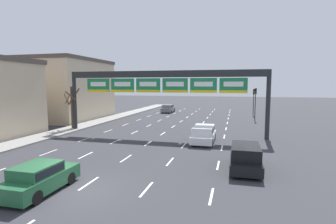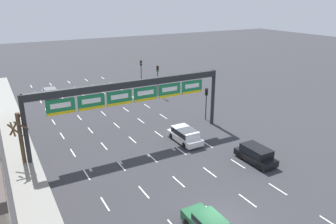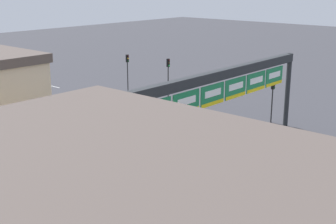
{
  "view_description": "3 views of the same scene",
  "coord_description": "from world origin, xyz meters",
  "px_view_note": "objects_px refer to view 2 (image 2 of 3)",
  "views": [
    {
      "loc": [
        7.59,
        -11.24,
        5.35
      ],
      "look_at": [
        0.98,
        14.46,
        2.57
      ],
      "focal_mm": 28.0,
      "sensor_mm": 36.0,
      "label": 1
    },
    {
      "loc": [
        -12.77,
        -15.04,
        15.07
      ],
      "look_at": [
        2.06,
        11.57,
        4.31
      ],
      "focal_mm": 35.0,
      "sensor_mm": 36.0,
      "label": 2
    },
    {
      "loc": [
        -27.76,
        -3.38,
        13.06
      ],
      "look_at": [
        -1.95,
        19.22,
        3.41
      ],
      "focal_mm": 50.0,
      "sensor_mm": 36.0,
      "label": 3
    }
  ],
  "objects_px": {
    "sign_gantry": "(132,91)",
    "traffic_light_far_end": "(158,75)",
    "traffic_light_mid_block": "(206,97)",
    "tree_bare_closest": "(20,136)",
    "traffic_light_near_gantry": "(141,68)",
    "suv_black": "(256,154)",
    "suv_white": "(185,135)",
    "car_grey": "(50,93)"
  },
  "relations": [
    {
      "from": "suv_white",
      "to": "traffic_light_mid_block",
      "type": "height_order",
      "value": "traffic_light_mid_block"
    },
    {
      "from": "sign_gantry",
      "to": "traffic_light_mid_block",
      "type": "height_order",
      "value": "sign_gantry"
    },
    {
      "from": "sign_gantry",
      "to": "car_grey",
      "type": "xyz_separation_m",
      "value": [
        -4.88,
        21.51,
        -4.9
      ]
    },
    {
      "from": "traffic_light_mid_block",
      "to": "traffic_light_far_end",
      "type": "relative_size",
      "value": 0.86
    },
    {
      "from": "car_grey",
      "to": "tree_bare_closest",
      "type": "bearing_deg",
      "value": -106.6
    },
    {
      "from": "sign_gantry",
      "to": "suv_black",
      "type": "relative_size",
      "value": 5.17
    },
    {
      "from": "suv_black",
      "to": "traffic_light_far_end",
      "type": "xyz_separation_m",
      "value": [
        2.23,
        24.63,
        2.55
      ]
    },
    {
      "from": "traffic_light_near_gantry",
      "to": "traffic_light_mid_block",
      "type": "height_order",
      "value": "traffic_light_near_gantry"
    },
    {
      "from": "suv_white",
      "to": "tree_bare_closest",
      "type": "distance_m",
      "value": 16.5
    },
    {
      "from": "sign_gantry",
      "to": "traffic_light_far_end",
      "type": "relative_size",
      "value": 4.53
    },
    {
      "from": "suv_black",
      "to": "traffic_light_near_gantry",
      "type": "distance_m",
      "value": 31.46
    },
    {
      "from": "sign_gantry",
      "to": "tree_bare_closest",
      "type": "distance_m",
      "value": 11.57
    },
    {
      "from": "suv_white",
      "to": "traffic_light_near_gantry",
      "type": "xyz_separation_m",
      "value": [
        5.88,
        24.03,
        2.41
      ]
    },
    {
      "from": "suv_white",
      "to": "traffic_light_mid_block",
      "type": "distance_m",
      "value": 7.93
    },
    {
      "from": "traffic_light_mid_block",
      "to": "tree_bare_closest",
      "type": "distance_m",
      "value": 22.16
    },
    {
      "from": "suv_black",
      "to": "sign_gantry",
      "type": "bearing_deg",
      "value": 129.01
    },
    {
      "from": "traffic_light_near_gantry",
      "to": "traffic_light_far_end",
      "type": "bearing_deg",
      "value": -91.51
    },
    {
      "from": "traffic_light_mid_block",
      "to": "tree_bare_closest",
      "type": "relative_size",
      "value": 0.84
    },
    {
      "from": "suv_white",
      "to": "traffic_light_mid_block",
      "type": "bearing_deg",
      "value": 37.43
    },
    {
      "from": "traffic_light_mid_block",
      "to": "traffic_light_far_end",
      "type": "bearing_deg",
      "value": 91.61
    },
    {
      "from": "traffic_light_near_gantry",
      "to": "suv_black",
      "type": "bearing_deg",
      "value": -94.39
    },
    {
      "from": "sign_gantry",
      "to": "tree_bare_closest",
      "type": "height_order",
      "value": "sign_gantry"
    },
    {
      "from": "suv_black",
      "to": "suv_white",
      "type": "bearing_deg",
      "value": 115.64
    },
    {
      "from": "car_grey",
      "to": "traffic_light_near_gantry",
      "type": "xyz_separation_m",
      "value": [
        15.59,
        -0.49,
        2.46
      ]
    },
    {
      "from": "sign_gantry",
      "to": "tree_bare_closest",
      "type": "xyz_separation_m",
      "value": [
        -11.22,
        0.24,
        -2.8
      ]
    },
    {
      "from": "traffic_light_mid_block",
      "to": "traffic_light_far_end",
      "type": "distance_m",
      "value": 12.76
    },
    {
      "from": "suv_white",
      "to": "tree_bare_closest",
      "type": "bearing_deg",
      "value": 168.56
    },
    {
      "from": "car_grey",
      "to": "suv_white",
      "type": "height_order",
      "value": "suv_white"
    },
    {
      "from": "car_grey",
      "to": "suv_black",
      "type": "xyz_separation_m",
      "value": [
        13.19,
        -31.76,
        0.07
      ]
    },
    {
      "from": "traffic_light_near_gantry",
      "to": "traffic_light_far_end",
      "type": "relative_size",
      "value": 0.95
    },
    {
      "from": "suv_black",
      "to": "tree_bare_closest",
      "type": "distance_m",
      "value": 22.26
    },
    {
      "from": "sign_gantry",
      "to": "car_grey",
      "type": "distance_m",
      "value": 22.59
    },
    {
      "from": "suv_black",
      "to": "traffic_light_mid_block",
      "type": "xyz_separation_m",
      "value": [
        2.58,
        11.89,
        2.1
      ]
    },
    {
      "from": "traffic_light_near_gantry",
      "to": "traffic_light_far_end",
      "type": "height_order",
      "value": "traffic_light_far_end"
    },
    {
      "from": "tree_bare_closest",
      "to": "sign_gantry",
      "type": "bearing_deg",
      "value": -1.23
    },
    {
      "from": "traffic_light_near_gantry",
      "to": "traffic_light_mid_block",
      "type": "bearing_deg",
      "value": -89.46
    },
    {
      "from": "suv_white",
      "to": "traffic_light_far_end",
      "type": "xyz_separation_m",
      "value": [
        5.7,
        17.38,
        2.57
      ]
    },
    {
      "from": "suv_black",
      "to": "traffic_light_mid_block",
      "type": "distance_m",
      "value": 12.35
    },
    {
      "from": "sign_gantry",
      "to": "traffic_light_mid_block",
      "type": "distance_m",
      "value": 11.34
    },
    {
      "from": "traffic_light_far_end",
      "to": "tree_bare_closest",
      "type": "bearing_deg",
      "value": -146.98
    },
    {
      "from": "suv_black",
      "to": "tree_bare_closest",
      "type": "height_order",
      "value": "tree_bare_closest"
    },
    {
      "from": "traffic_light_far_end",
      "to": "suv_white",
      "type": "bearing_deg",
      "value": -108.16
    }
  ]
}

